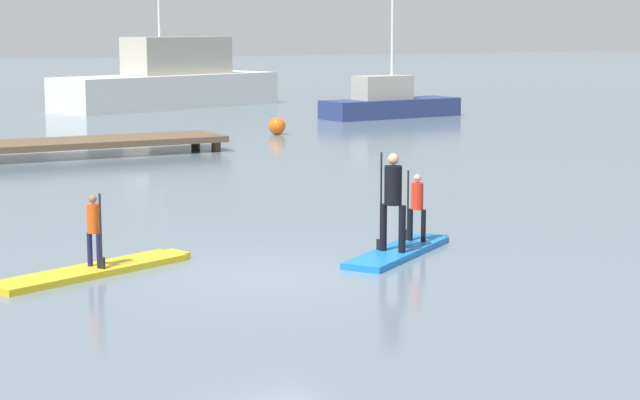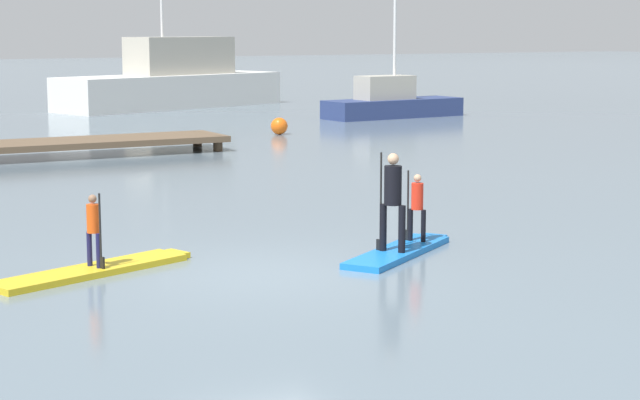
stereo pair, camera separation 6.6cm
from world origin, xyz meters
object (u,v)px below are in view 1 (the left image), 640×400
Objects in this scene: paddler_adult at (393,195)px; fishing_boat_green_midground at (389,103)px; paddler_child_solo at (94,227)px; mooring_buoy_near at (277,126)px; paddler_child_front at (417,204)px; paddleboard_far at (400,251)px; fishing_boat_white_large at (171,82)px; paddleboard_near at (95,270)px.

paddler_adult is 28.33m from fishing_boat_green_midground.
paddler_child_solo is 1.93× the size of mooring_buoy_near.
fishing_boat_green_midground is (14.18, 23.47, -0.13)m from paddler_child_front.
paddleboard_far is (4.82, -0.99, -0.67)m from paddler_child_solo.
mooring_buoy_near is at bearing -96.11° from fishing_boat_white_large.
paddleboard_far is at bearing -121.75° from fishing_boat_green_midground.
fishing_boat_green_midground is at bearing 49.41° from paddleboard_near.
paddler_child_front reaches higher than paddleboard_near.
fishing_boat_green_midground reaches higher than mooring_buoy_near.
fishing_boat_white_large is 19.91× the size of mooring_buoy_near.
paddleboard_near is at bearing 140.07° from paddler_child_solo.
fishing_boat_white_large reaches higher than paddleboard_far.
paddleboard_near is 35.44m from fishing_boat_white_large.
fishing_boat_white_large is at bearing 67.20° from paddleboard_near.
paddleboard_far is 34.83m from fishing_boat_white_large.
paddler_adult is at bearing -122.00° from fishing_boat_green_midground.
fishing_boat_green_midground is at bearing 58.00° from paddler_adult.
fishing_boat_green_midground is (5.87, -9.79, -0.58)m from fishing_boat_white_large.
paddleboard_far is at bearing -11.64° from paddler_child_solo.
mooring_buoy_near is at bearing 68.71° from paddler_adult.
paddler_child_front is 2.02× the size of mooring_buoy_near.
fishing_boat_white_large is (13.72, 32.66, 0.46)m from paddler_child_solo.
paddler_child_solo is 4.96m from paddleboard_far.
fishing_boat_green_midground reaches higher than paddler_child_front.
paddler_adult is (-0.24, -0.15, 0.97)m from paddleboard_far.
paddler_child_solo is 35.43m from fishing_boat_white_large.
paddler_child_solo is (0.01, -0.01, 0.67)m from paddleboard_near.
fishing_boat_white_large reaches higher than fishing_boat_green_midground.
fishing_boat_white_large is at bearing 83.89° from mooring_buoy_near.
fishing_boat_green_midground reaches higher than paddleboard_far.
paddler_child_solo is at bearing -39.93° from paddleboard_near.
paddleboard_near is 0.29× the size of fishing_boat_white_large.
paddleboard_near is 0.67m from paddler_child_solo.
paddleboard_near is 22.07m from mooring_buoy_near.
fishing_boat_green_midground reaches higher than paddler_child_solo.
paddleboard_near is at bearing 165.86° from paddler_adult.
fishing_boat_green_midground reaches higher than paddler_adult.
paddleboard_near is at bearing 168.28° from paddleboard_far.
paddleboard_near is at bearing -130.59° from fishing_boat_green_midground.
paddleboard_far is 1.01m from paddler_adult.
fishing_boat_green_midground reaches higher than paddleboard_near.
mooring_buoy_near reaches higher than paddleboard_near.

